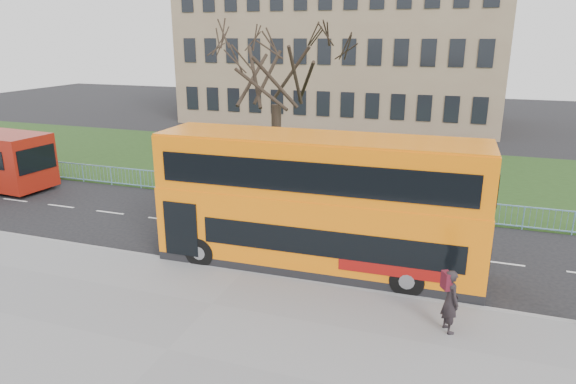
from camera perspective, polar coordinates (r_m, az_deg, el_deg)
name	(u,v)px	position (r m, az deg, el deg)	size (l,w,h in m)	color
ground	(260,257)	(20.38, -3.11, -7.22)	(120.00, 120.00, 0.00)	black
pavement	(168,351)	(15.10, -13.21, -16.82)	(80.00, 10.50, 0.12)	slate
kerb	(244,272)	(19.06, -4.88, -8.82)	(80.00, 0.20, 0.14)	gray
grass_verge	(343,170)	(33.33, 6.17, 2.47)	(80.00, 15.40, 0.08)	#1E3714
guard_railing	(309,196)	(26.02, 2.34, -0.46)	(40.00, 0.12, 1.10)	#77AED3
bare_tree	(276,89)	(29.14, -1.33, 11.37)	(7.58, 7.58, 10.83)	black
civic_building	(344,49)	(53.58, 6.25, 15.47)	(30.00, 15.00, 14.00)	#866C55
yellow_bus	(318,200)	(18.58, 3.35, -0.93)	(11.81, 3.07, 4.93)	orange
pedestrian	(450,301)	(15.70, 17.58, -11.48)	(0.70, 0.46, 1.91)	black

